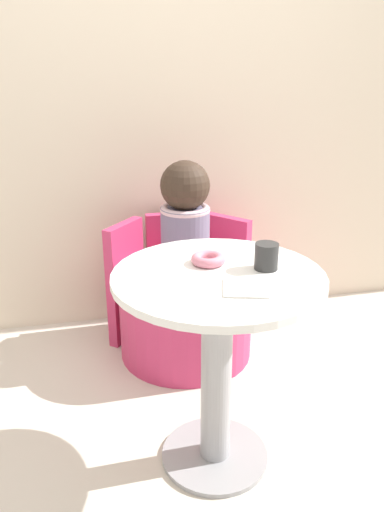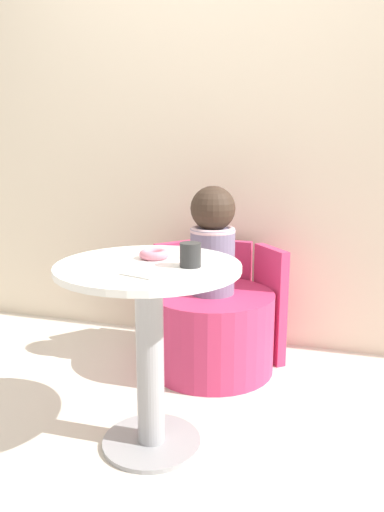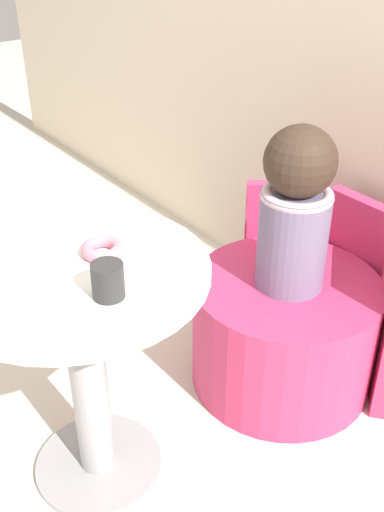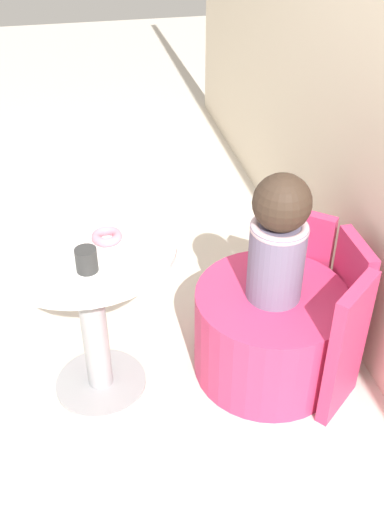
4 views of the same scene
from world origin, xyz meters
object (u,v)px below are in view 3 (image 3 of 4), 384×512
(child_figure, at_px, (296,209))
(cup, at_px, (108,281))
(round_table, at_px, (84,338))
(donut, at_px, (104,250))
(tub_chair, at_px, (283,332))

(child_figure, bearing_deg, cup, -81.31)
(round_table, bearing_deg, cup, 1.27)
(cup, bearing_deg, child_figure, 98.69)
(child_figure, distance_m, donut, 0.64)
(donut, distance_m, cup, 0.18)
(round_table, height_order, cup, cup)
(tub_chair, distance_m, cup, 0.91)
(child_figure, distance_m, cup, 0.73)
(tub_chair, height_order, donut, donut)
(round_table, bearing_deg, tub_chair, 86.23)
(donut, bearing_deg, tub_chair, 85.19)
(round_table, relative_size, cup, 8.50)
(tub_chair, height_order, child_figure, child_figure)
(tub_chair, xyz_separation_m, cup, (0.11, -0.72, 0.56))
(round_table, height_order, donut, donut)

